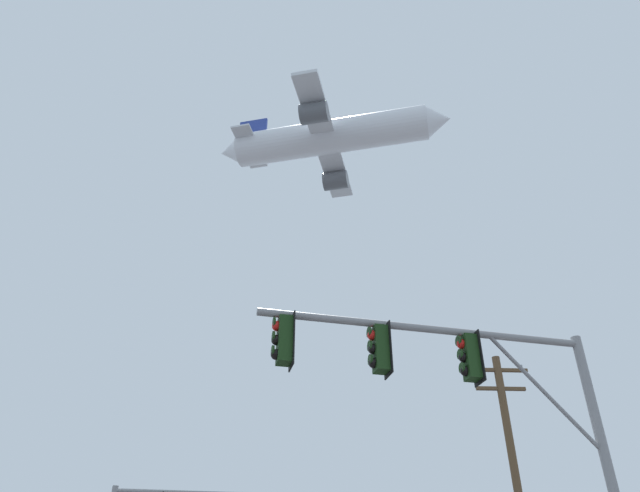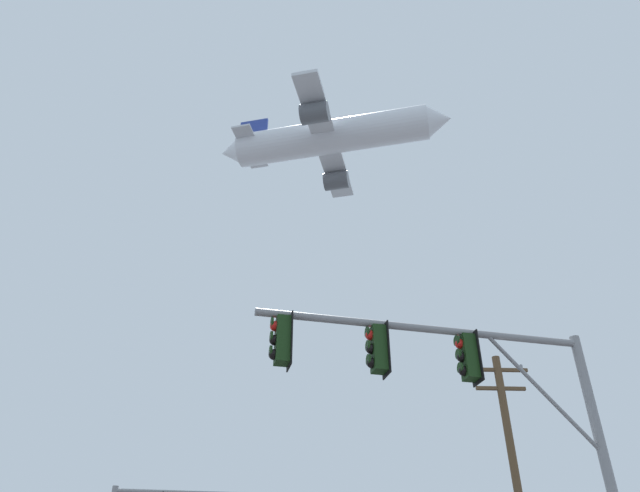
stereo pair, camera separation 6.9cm
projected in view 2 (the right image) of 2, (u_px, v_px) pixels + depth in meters
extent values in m
cylinder|color=gray|center=(424.00, 329.00, 11.74)|extent=(6.65, 1.37, 0.15)
cylinder|color=gray|center=(543.00, 392.00, 11.60)|extent=(2.06, 0.46, 2.26)
cube|color=#193814|center=(282.00, 340.00, 10.92)|extent=(0.31, 0.36, 0.90)
cylinder|color=#193814|center=(283.00, 315.00, 11.20)|extent=(0.05, 0.05, 0.12)
cube|color=black|center=(290.00, 341.00, 10.95)|extent=(0.11, 0.46, 1.04)
sphere|color=red|center=(275.00, 326.00, 11.04)|extent=(0.20, 0.20, 0.20)
cylinder|color=#193814|center=(272.00, 323.00, 11.06)|extent=(0.08, 0.21, 0.21)
sphere|color=black|center=(275.00, 340.00, 10.89)|extent=(0.20, 0.20, 0.20)
cylinder|color=#193814|center=(271.00, 337.00, 10.91)|extent=(0.08, 0.21, 0.21)
sphere|color=black|center=(274.00, 355.00, 10.74)|extent=(0.20, 0.20, 0.20)
cylinder|color=#193814|center=(271.00, 351.00, 10.76)|extent=(0.08, 0.21, 0.21)
cube|color=#193814|center=(378.00, 349.00, 11.28)|extent=(0.31, 0.36, 0.90)
cylinder|color=#193814|center=(377.00, 325.00, 11.55)|extent=(0.05, 0.05, 0.12)
cube|color=black|center=(385.00, 350.00, 11.30)|extent=(0.11, 0.46, 1.04)
sphere|color=red|center=(370.00, 335.00, 11.39)|extent=(0.20, 0.20, 0.20)
cylinder|color=#193814|center=(367.00, 332.00, 11.41)|extent=(0.08, 0.21, 0.21)
sphere|color=black|center=(371.00, 349.00, 11.24)|extent=(0.20, 0.20, 0.20)
cylinder|color=#193814|center=(368.00, 346.00, 11.26)|extent=(0.08, 0.21, 0.21)
sphere|color=black|center=(372.00, 363.00, 11.09)|extent=(0.20, 0.20, 0.20)
cylinder|color=#193814|center=(368.00, 360.00, 11.11)|extent=(0.08, 0.21, 0.21)
cube|color=#193814|center=(469.00, 357.00, 11.63)|extent=(0.31, 0.36, 0.90)
cylinder|color=#193814|center=(465.00, 333.00, 11.90)|extent=(0.05, 0.05, 0.12)
cube|color=black|center=(475.00, 358.00, 11.65)|extent=(0.11, 0.46, 1.04)
sphere|color=red|center=(460.00, 344.00, 11.74)|extent=(0.20, 0.20, 0.20)
cylinder|color=#193814|center=(457.00, 341.00, 11.76)|extent=(0.08, 0.21, 0.21)
sphere|color=black|center=(462.00, 357.00, 11.59)|extent=(0.20, 0.20, 0.20)
cylinder|color=#193814|center=(458.00, 354.00, 11.61)|extent=(0.08, 0.21, 0.21)
sphere|color=black|center=(464.00, 371.00, 11.44)|extent=(0.20, 0.20, 0.20)
cylinder|color=#193814|center=(460.00, 368.00, 11.46)|extent=(0.08, 0.21, 0.21)
cube|color=brown|center=(498.00, 370.00, 21.75)|extent=(2.20, 0.12, 0.12)
cube|color=brown|center=(501.00, 388.00, 21.37)|extent=(1.80, 0.12, 0.12)
cylinder|color=gray|center=(473.00, 366.00, 21.78)|extent=(0.10, 0.10, 0.18)
cylinder|color=gray|center=(521.00, 367.00, 21.85)|extent=(0.10, 0.10, 0.18)
cylinder|color=white|center=(331.00, 137.00, 53.14)|extent=(17.33, 7.45, 3.05)
cone|color=white|center=(439.00, 120.00, 51.37)|extent=(2.78, 3.34, 2.89)
cone|color=white|center=(232.00, 152.00, 54.89)|extent=(2.52, 3.00, 2.59)
cube|color=silver|center=(326.00, 141.00, 52.98)|extent=(6.28, 16.16, 0.34)
cylinder|color=#595B60|center=(336.00, 181.00, 56.22)|extent=(2.65, 2.25, 1.71)
cylinder|color=#595B60|center=(315.00, 113.00, 48.76)|extent=(2.65, 2.25, 1.71)
cube|color=navy|center=(253.00, 135.00, 55.44)|extent=(2.63, 0.92, 3.62)
cube|color=silver|center=(251.00, 147.00, 54.71)|extent=(3.16, 5.96, 0.19)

